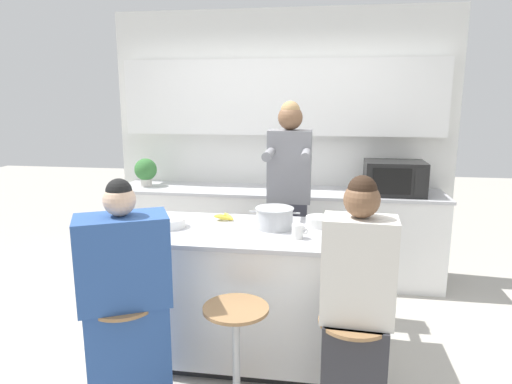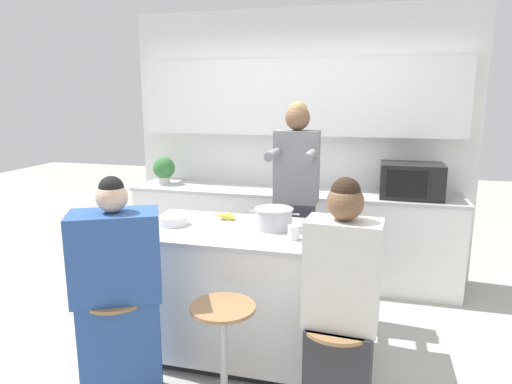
{
  "view_description": "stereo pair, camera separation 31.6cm",
  "coord_description": "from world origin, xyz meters",
  "px_view_note": "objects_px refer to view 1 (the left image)",
  "views": [
    {
      "loc": [
        0.47,
        -2.98,
        1.84
      ],
      "look_at": [
        0.0,
        0.08,
        1.19
      ],
      "focal_mm": 32.0,
      "sensor_mm": 36.0,
      "label": 1
    },
    {
      "loc": [
        0.78,
        -2.91,
        1.84
      ],
      "look_at": [
        0.0,
        0.08,
        1.19
      ],
      "focal_mm": 32.0,
      "sensor_mm": 36.0,
      "label": 2
    }
  ],
  "objects_px": {
    "bar_stool_rightmost": "(351,373)",
    "potted_plant": "(146,170)",
    "person_cooking": "(289,211)",
    "person_seated_near": "(356,322)",
    "bar_stool_center": "(236,357)",
    "microwave": "(394,178)",
    "cooking_pot": "(275,218)",
    "coffee_cup_near": "(298,231)",
    "banana_bunch": "(224,217)",
    "bar_stool_leftmost": "(126,353)",
    "person_wrapped_blanket": "(126,307)",
    "fruit_bowl": "(171,223)",
    "kitchen_island": "(254,293)"
  },
  "relations": [
    {
      "from": "banana_bunch",
      "to": "microwave",
      "type": "distance_m",
      "value": 1.86
    },
    {
      "from": "cooking_pot",
      "to": "bar_stool_leftmost",
      "type": "bearing_deg",
      "value": -134.95
    },
    {
      "from": "bar_stool_center",
      "to": "banana_bunch",
      "type": "xyz_separation_m",
      "value": [
        -0.26,
        0.87,
        0.59
      ]
    },
    {
      "from": "person_seated_near",
      "to": "coffee_cup_near",
      "type": "bearing_deg",
      "value": 125.53
    },
    {
      "from": "bar_stool_rightmost",
      "to": "person_seated_near",
      "type": "relative_size",
      "value": 0.47
    },
    {
      "from": "bar_stool_rightmost",
      "to": "potted_plant",
      "type": "xyz_separation_m",
      "value": [
        -2.03,
        2.2,
        0.71
      ]
    },
    {
      "from": "bar_stool_leftmost",
      "to": "person_wrapped_blanket",
      "type": "relative_size",
      "value": 0.49
    },
    {
      "from": "kitchen_island",
      "to": "person_seated_near",
      "type": "bearing_deg",
      "value": -47.06
    },
    {
      "from": "potted_plant",
      "to": "person_seated_near",
      "type": "bearing_deg",
      "value": -47.06
    },
    {
      "from": "bar_stool_rightmost",
      "to": "bar_stool_leftmost",
      "type": "bearing_deg",
      "value": -179.9
    },
    {
      "from": "person_wrapped_blanket",
      "to": "fruit_bowl",
      "type": "bearing_deg",
      "value": 60.04
    },
    {
      "from": "bar_stool_leftmost",
      "to": "person_wrapped_blanket",
      "type": "xyz_separation_m",
      "value": [
        0.02,
        0.01,
        0.28
      ]
    },
    {
      "from": "bar_stool_leftmost",
      "to": "person_wrapped_blanket",
      "type": "height_order",
      "value": "person_wrapped_blanket"
    },
    {
      "from": "bar_stool_center",
      "to": "potted_plant",
      "type": "height_order",
      "value": "potted_plant"
    },
    {
      "from": "cooking_pot",
      "to": "potted_plant",
      "type": "bearing_deg",
      "value": 136.85
    },
    {
      "from": "bar_stool_leftmost",
      "to": "person_seated_near",
      "type": "height_order",
      "value": "person_seated_near"
    },
    {
      "from": "bar_stool_leftmost",
      "to": "coffee_cup_near",
      "type": "height_order",
      "value": "coffee_cup_near"
    },
    {
      "from": "bar_stool_rightmost",
      "to": "cooking_pot",
      "type": "height_order",
      "value": "cooking_pot"
    },
    {
      "from": "fruit_bowl",
      "to": "potted_plant",
      "type": "xyz_separation_m",
      "value": [
        -0.79,
        1.51,
        0.11
      ]
    },
    {
      "from": "bar_stool_leftmost",
      "to": "person_cooking",
      "type": "distance_m",
      "value": 1.7
    },
    {
      "from": "kitchen_island",
      "to": "cooking_pot",
      "type": "bearing_deg",
      "value": 26.08
    },
    {
      "from": "cooking_pot",
      "to": "potted_plant",
      "type": "xyz_separation_m",
      "value": [
        -1.52,
        1.42,
        0.07
      ]
    },
    {
      "from": "person_cooking",
      "to": "person_wrapped_blanket",
      "type": "height_order",
      "value": "person_cooking"
    },
    {
      "from": "bar_stool_leftmost",
      "to": "cooking_pot",
      "type": "bearing_deg",
      "value": 45.05
    },
    {
      "from": "cooking_pot",
      "to": "person_wrapped_blanket",
      "type": "bearing_deg",
      "value": -134.68
    },
    {
      "from": "bar_stool_leftmost",
      "to": "potted_plant",
      "type": "height_order",
      "value": "potted_plant"
    },
    {
      "from": "kitchen_island",
      "to": "bar_stool_center",
      "type": "bearing_deg",
      "value": -90.0
    },
    {
      "from": "cooking_pot",
      "to": "bar_stool_rightmost",
      "type": "bearing_deg",
      "value": -56.6
    },
    {
      "from": "person_cooking",
      "to": "cooking_pot",
      "type": "bearing_deg",
      "value": -95.4
    },
    {
      "from": "kitchen_island",
      "to": "bar_stool_center",
      "type": "height_order",
      "value": "kitchen_island"
    },
    {
      "from": "microwave",
      "to": "banana_bunch",
      "type": "bearing_deg",
      "value": -138.07
    },
    {
      "from": "bar_stool_rightmost",
      "to": "person_cooking",
      "type": "relative_size",
      "value": 0.38
    },
    {
      "from": "bar_stool_center",
      "to": "microwave",
      "type": "xyz_separation_m",
      "value": [
        1.12,
        2.11,
        0.7
      ]
    },
    {
      "from": "bar_stool_leftmost",
      "to": "bar_stool_center",
      "type": "distance_m",
      "value": 0.65
    },
    {
      "from": "bar_stool_rightmost",
      "to": "potted_plant",
      "type": "relative_size",
      "value": 2.36
    },
    {
      "from": "cooking_pot",
      "to": "banana_bunch",
      "type": "xyz_separation_m",
      "value": [
        -0.39,
        0.15,
        -0.05
      ]
    },
    {
      "from": "coffee_cup_near",
      "to": "potted_plant",
      "type": "height_order",
      "value": "potted_plant"
    },
    {
      "from": "person_cooking",
      "to": "person_seated_near",
      "type": "height_order",
      "value": "person_cooking"
    },
    {
      "from": "kitchen_island",
      "to": "bar_stool_leftmost",
      "type": "distance_m",
      "value": 0.97
    },
    {
      "from": "kitchen_island",
      "to": "bar_stool_rightmost",
      "type": "relative_size",
      "value": 2.36
    },
    {
      "from": "banana_bunch",
      "to": "person_cooking",
      "type": "bearing_deg",
      "value": 45.84
    },
    {
      "from": "kitchen_island",
      "to": "fruit_bowl",
      "type": "height_order",
      "value": "fruit_bowl"
    },
    {
      "from": "fruit_bowl",
      "to": "microwave",
      "type": "relative_size",
      "value": 0.38
    },
    {
      "from": "kitchen_island",
      "to": "fruit_bowl",
      "type": "distance_m",
      "value": 0.77
    },
    {
      "from": "microwave",
      "to": "bar_stool_leftmost",
      "type": "bearing_deg",
      "value": -129.17
    },
    {
      "from": "person_cooking",
      "to": "potted_plant",
      "type": "height_order",
      "value": "person_cooking"
    },
    {
      "from": "person_cooking",
      "to": "person_wrapped_blanket",
      "type": "relative_size",
      "value": 1.28
    },
    {
      "from": "fruit_bowl",
      "to": "coffee_cup_near",
      "type": "xyz_separation_m",
      "value": [
        0.9,
        -0.12,
        0.01
      ]
    },
    {
      "from": "fruit_bowl",
      "to": "microwave",
      "type": "bearing_deg",
      "value": 40.79
    },
    {
      "from": "bar_stool_leftmost",
      "to": "coffee_cup_near",
      "type": "distance_m",
      "value": 1.27
    }
  ]
}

